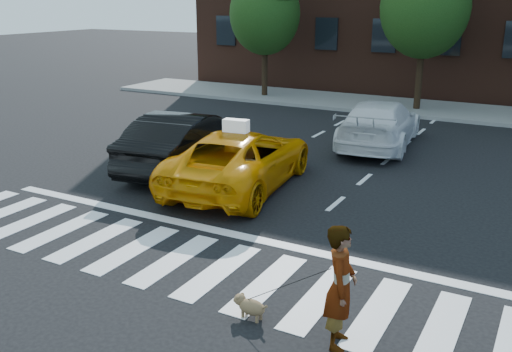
{
  "coord_description": "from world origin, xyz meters",
  "views": [
    {
      "loc": [
        6.12,
        -7.95,
        4.82
      ],
      "look_at": [
        0.49,
        2.39,
        1.1
      ],
      "focal_mm": 40.0,
      "sensor_mm": 36.0,
      "label": 1
    }
  ],
  "objects_px": {
    "black_sedan": "(186,141)",
    "white_suv": "(380,123)",
    "dog": "(249,306)",
    "tree_left": "(266,5)",
    "woman": "(341,287)",
    "taxi": "(240,159)"
  },
  "relations": [
    {
      "from": "black_sedan",
      "to": "white_suv",
      "type": "height_order",
      "value": "black_sedan"
    },
    {
      "from": "dog",
      "to": "tree_left",
      "type": "bearing_deg",
      "value": 121.59
    },
    {
      "from": "woman",
      "to": "black_sedan",
      "type": "bearing_deg",
      "value": 34.73
    },
    {
      "from": "woman",
      "to": "dog",
      "type": "distance_m",
      "value": 1.64
    },
    {
      "from": "white_suv",
      "to": "woman",
      "type": "bearing_deg",
      "value": 97.96
    },
    {
      "from": "white_suv",
      "to": "dog",
      "type": "distance_m",
      "value": 11.57
    },
    {
      "from": "tree_left",
      "to": "dog",
      "type": "bearing_deg",
      "value": -62.97
    },
    {
      "from": "woman",
      "to": "taxi",
      "type": "bearing_deg",
      "value": 27.21
    },
    {
      "from": "black_sedan",
      "to": "woman",
      "type": "xyz_separation_m",
      "value": [
        7.05,
        -6.2,
        0.08
      ]
    },
    {
      "from": "tree_left",
      "to": "woman",
      "type": "distance_m",
      "value": 21.32
    },
    {
      "from": "taxi",
      "to": "woman",
      "type": "xyz_separation_m",
      "value": [
        4.86,
        -5.56,
        0.17
      ]
    },
    {
      "from": "white_suv",
      "to": "tree_left",
      "type": "bearing_deg",
      "value": -46.69
    },
    {
      "from": "tree_left",
      "to": "taxi",
      "type": "xyz_separation_m",
      "value": [
        5.85,
        -12.54,
        -3.68
      ]
    },
    {
      "from": "tree_left",
      "to": "taxi",
      "type": "relative_size",
      "value": 1.19
    },
    {
      "from": "black_sedan",
      "to": "dog",
      "type": "distance_m",
      "value": 8.36
    },
    {
      "from": "tree_left",
      "to": "white_suv",
      "type": "height_order",
      "value": "tree_left"
    },
    {
      "from": "white_suv",
      "to": "taxi",
      "type": "bearing_deg",
      "value": 65.51
    },
    {
      "from": "dog",
      "to": "taxi",
      "type": "bearing_deg",
      "value": 125.87
    },
    {
      "from": "tree_left",
      "to": "taxi",
      "type": "height_order",
      "value": "tree_left"
    },
    {
      "from": "taxi",
      "to": "dog",
      "type": "distance_m",
      "value": 6.53
    },
    {
      "from": "tree_left",
      "to": "white_suv",
      "type": "bearing_deg",
      "value": -40.38
    },
    {
      "from": "white_suv",
      "to": "woman",
      "type": "relative_size",
      "value": 2.88
    }
  ]
}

